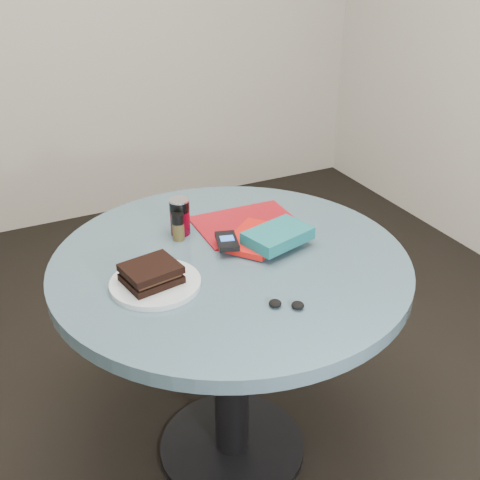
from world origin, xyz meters
name	(u,v)px	position (x,y,z in m)	size (l,w,h in m)	color
ground	(232,449)	(0.00, 0.00, 0.00)	(4.00, 4.00, 0.00)	black
table	(231,306)	(0.00, 0.00, 0.59)	(1.00, 1.00, 0.75)	black
plate	(155,283)	(-0.23, -0.04, 0.76)	(0.23, 0.23, 0.01)	silver
sandwich	(151,274)	(-0.24, -0.04, 0.79)	(0.15, 0.14, 0.05)	black
soda_can	(180,216)	(-0.07, 0.20, 0.81)	(0.08, 0.08, 0.11)	#590419
pepper_grinder	(178,226)	(-0.09, 0.17, 0.79)	(0.04, 0.04, 0.08)	#49401F
magazine	(247,224)	(0.13, 0.16, 0.75)	(0.31, 0.23, 0.01)	maroon
red_book	(255,238)	(0.10, 0.05, 0.76)	(0.20, 0.14, 0.02)	red
novel	(278,236)	(0.15, -0.01, 0.79)	(0.18, 0.12, 0.04)	#155D64
mp3_player	(227,241)	(0.01, 0.04, 0.78)	(0.08, 0.11, 0.02)	black
headphones	(286,304)	(0.02, -0.28, 0.76)	(0.09, 0.08, 0.02)	black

